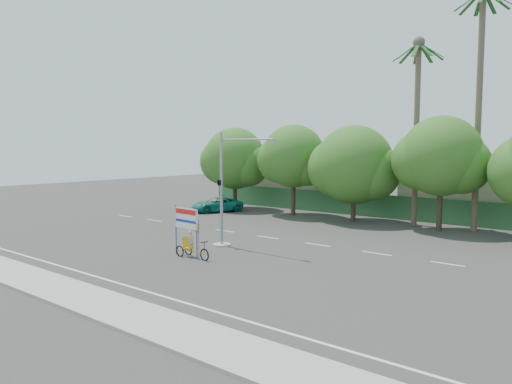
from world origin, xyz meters
The scene contains 14 objects.
ground centered at (0.00, 0.00, 0.00)m, with size 120.00×120.00×0.00m, color #33302D.
sidewalk_near centered at (0.00, -7.50, 0.06)m, with size 50.00×2.40×0.12m, color gray.
fence centered at (0.00, 21.50, 1.00)m, with size 38.00×0.08×2.00m, color #336B3D.
building_left centered at (-10.00, 26.00, 2.00)m, with size 12.00×8.00×4.00m, color beige.
building_right centered at (8.00, 26.00, 1.80)m, with size 14.00×8.00×3.60m, color beige.
tree_far_left centered at (-14.05, 18.00, 4.76)m, with size 7.14×6.00×7.96m.
tree_left centered at (-7.05, 18.00, 5.06)m, with size 6.66×5.60×8.07m.
tree_center centered at (-1.05, 18.00, 4.47)m, with size 7.62×6.40×7.85m.
tree_right centered at (5.95, 18.00, 5.24)m, with size 6.90×5.80×8.36m.
palm_tall centered at (8.00, 19.50, 10.46)m, with size 3.73×3.79×17.45m.
palm_short centered at (3.50, 19.50, 8.86)m, with size 3.73×3.79×14.45m.
traffic_signal centered at (-2.20, 3.98, 2.92)m, with size 4.72×1.10×7.00m.
trike_billboard centered at (-1.67, 0.52, 1.16)m, with size 2.92×0.75×2.88m.
pickup_truck centered at (-13.81, 15.24, 0.67)m, with size 2.23×4.83×1.34m, color #107261.
Camera 1 is at (18.62, -18.20, 6.19)m, focal length 35.00 mm.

